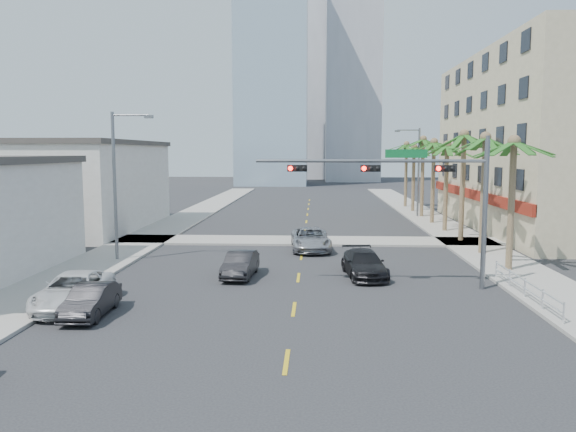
{
  "coord_description": "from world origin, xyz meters",
  "views": [
    {
      "loc": [
        0.91,
        -19.14,
        6.63
      ],
      "look_at": [
        -0.46,
        8.18,
        3.5
      ],
      "focal_mm": 35.0,
      "sensor_mm": 36.0,
      "label": 1
    }
  ],
  "objects_px": {
    "car_parked_mid": "(91,300)",
    "car_parked_far": "(74,291)",
    "traffic_signal_mast": "(418,185)",
    "car_lane_left": "(240,264)",
    "car_lane_center": "(311,239)",
    "car_lane_right": "(364,264)"
  },
  "relations": [
    {
      "from": "car_parked_mid",
      "to": "car_parked_far",
      "type": "distance_m",
      "value": 1.65
    },
    {
      "from": "traffic_signal_mast",
      "to": "car_parked_mid",
      "type": "bearing_deg",
      "value": -159.16
    },
    {
      "from": "traffic_signal_mast",
      "to": "car_lane_left",
      "type": "bearing_deg",
      "value": 166.61
    },
    {
      "from": "traffic_signal_mast",
      "to": "car_parked_far",
      "type": "height_order",
      "value": "traffic_signal_mast"
    },
    {
      "from": "car_lane_left",
      "to": "car_lane_center",
      "type": "bearing_deg",
      "value": 69.57
    },
    {
      "from": "car_parked_far",
      "to": "car_lane_right",
      "type": "relative_size",
      "value": 1.11
    },
    {
      "from": "car_parked_mid",
      "to": "car_lane_center",
      "type": "bearing_deg",
      "value": 59.15
    },
    {
      "from": "car_parked_far",
      "to": "traffic_signal_mast",
      "type": "bearing_deg",
      "value": 9.59
    },
    {
      "from": "car_lane_left",
      "to": "traffic_signal_mast",
      "type": "bearing_deg",
      "value": -10.15
    },
    {
      "from": "car_lane_center",
      "to": "car_lane_left",
      "type": "bearing_deg",
      "value": -117.79
    },
    {
      "from": "car_parked_far",
      "to": "car_lane_left",
      "type": "relative_size",
      "value": 1.3
    },
    {
      "from": "traffic_signal_mast",
      "to": "car_parked_far",
      "type": "relative_size",
      "value": 2.1
    },
    {
      "from": "car_lane_right",
      "to": "traffic_signal_mast",
      "type": "bearing_deg",
      "value": -54.07
    },
    {
      "from": "traffic_signal_mast",
      "to": "car_lane_right",
      "type": "bearing_deg",
      "value": 132.61
    },
    {
      "from": "car_parked_mid",
      "to": "car_lane_center",
      "type": "height_order",
      "value": "car_lane_center"
    },
    {
      "from": "traffic_signal_mast",
      "to": "car_lane_center",
      "type": "distance_m",
      "value": 12.46
    },
    {
      "from": "car_parked_mid",
      "to": "car_parked_far",
      "type": "xyz_separation_m",
      "value": [
        -1.21,
        1.13,
        0.1
      ]
    },
    {
      "from": "car_lane_left",
      "to": "car_lane_right",
      "type": "relative_size",
      "value": 0.86
    },
    {
      "from": "car_parked_mid",
      "to": "car_parked_far",
      "type": "height_order",
      "value": "car_parked_far"
    },
    {
      "from": "car_parked_far",
      "to": "car_lane_left",
      "type": "distance_m",
      "value": 8.92
    },
    {
      "from": "traffic_signal_mast",
      "to": "car_lane_left",
      "type": "xyz_separation_m",
      "value": [
        -8.88,
        2.12,
        -4.39
      ]
    },
    {
      "from": "car_parked_mid",
      "to": "car_lane_left",
      "type": "height_order",
      "value": "car_lane_left"
    }
  ]
}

